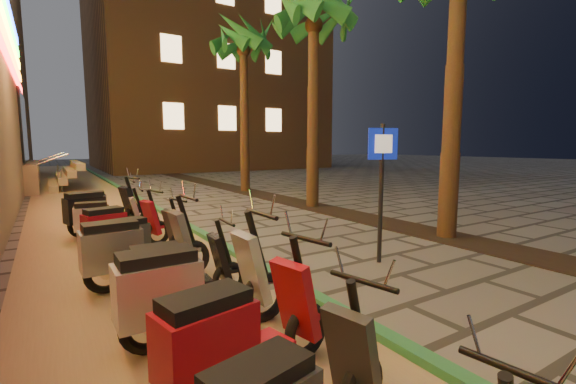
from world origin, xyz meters
TOP-DOWN VIEW (x-y plane):
  - ground at (0.00, 0.00)m, footprint 120.00×120.00m
  - parking_strip at (-2.60, 10.00)m, footprint 3.40×60.00m
  - green_curb at (-0.90, 10.00)m, footprint 0.18×60.00m
  - planting_strip at (3.60, 5.00)m, footprint 1.20×40.00m
  - apartment_block at (9.00, 32.00)m, footprint 18.00×16.06m
  - palm_c at (3.60, 7.00)m, footprint 2.97×3.02m
  - palm_d at (3.60, 12.00)m, footprint 2.97×3.02m
  - pedestrian_sign at (1.01, 1.46)m, footprint 0.49×0.20m
  - scooter_4 at (-2.56, -0.48)m, footprint 1.72×0.77m
  - scooter_5 at (-2.62, 0.54)m, footprint 1.84×0.65m
  - scooter_6 at (-2.46, 1.53)m, footprint 1.48×0.52m
  - scooter_7 at (-2.78, 2.45)m, footprint 1.80×0.63m
  - scooter_8 at (-2.48, 3.41)m, footprint 1.53×0.76m
  - scooter_9 at (-2.67, 4.44)m, footprint 1.63×0.79m
  - scooter_10 at (-2.76, 5.51)m, footprint 1.57×0.57m
  - scooter_11 at (-2.81, 6.30)m, footprint 1.80×0.90m
  - scooter_12 at (-2.59, 7.43)m, footprint 1.58×0.56m

SIDE VIEW (x-z plane):
  - ground at x=0.00m, z-range 0.00..0.00m
  - parking_strip at x=-2.60m, z-range 0.00..0.01m
  - planting_strip at x=3.60m, z-range 0.00..0.02m
  - green_curb at x=-0.90m, z-range 0.00..0.10m
  - scooter_6 at x=-2.46m, z-range -0.07..0.98m
  - scooter_8 at x=-2.48m, z-range -0.07..1.01m
  - scooter_10 at x=-2.76m, z-range -0.07..1.03m
  - scooter_12 at x=-2.59m, z-range -0.07..1.04m
  - scooter_9 at x=-2.67m, z-range -0.08..1.07m
  - scooter_4 at x=-2.56m, z-range -0.08..1.13m
  - scooter_7 at x=-2.78m, z-range -0.08..1.19m
  - scooter_11 at x=-2.81m, z-range -0.08..1.19m
  - scooter_5 at x=-2.62m, z-range -0.09..1.22m
  - pedestrian_sign at x=1.01m, z-range 0.35..2.69m
  - palm_c at x=3.60m, z-range 2.27..9.18m
  - palm_d at x=3.60m, z-range 2.36..9.53m
  - apartment_block at x=9.00m, z-range 0.00..25.00m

